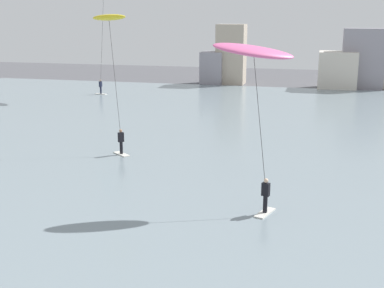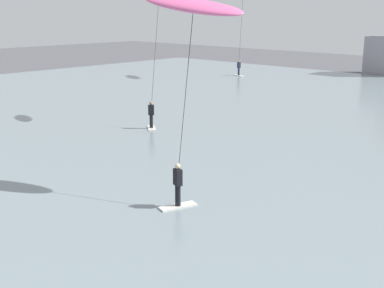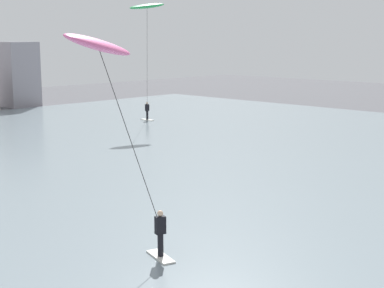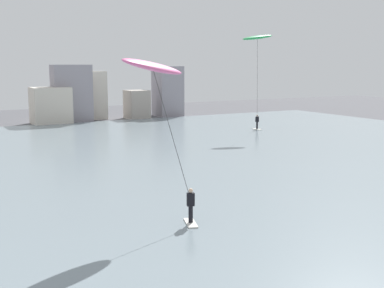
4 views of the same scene
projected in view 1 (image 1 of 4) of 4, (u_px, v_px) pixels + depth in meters
The scene contains 5 objects.
water_bay at pixel (292, 136), 37.75m from camera, with size 84.00×52.00×0.10m, color gray.
far_shore_buildings at pixel (350, 63), 62.12m from camera, with size 35.66×5.21×7.64m.
kitesurfer_cyan at pixel (103, 4), 53.68m from camera, with size 3.76×2.63×10.95m.
kitesurfer_yellow at pixel (111, 35), 32.75m from camera, with size 3.50×3.57×8.81m.
kitesurfer_pink at pixel (255, 61), 22.99m from camera, with size 4.00×3.87×7.68m.
Camera 1 is at (1.88, -6.62, 8.73)m, focal length 47.63 mm.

